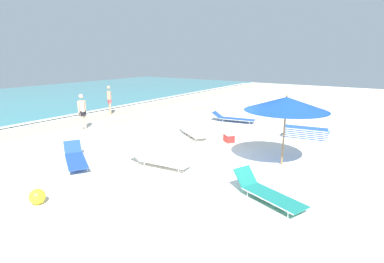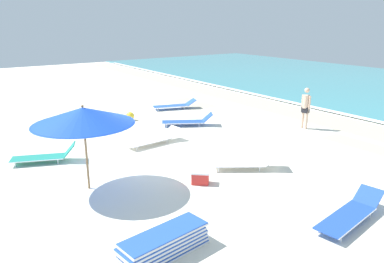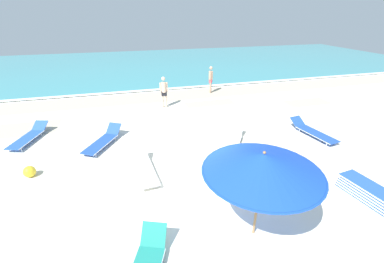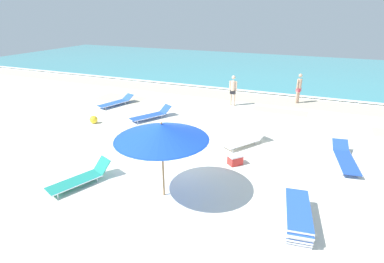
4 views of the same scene
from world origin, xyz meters
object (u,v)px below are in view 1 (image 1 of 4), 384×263
Objects in this scene: beachgoer_wading_adult at (82,110)px; beach_ball at (37,197)px; sun_lounger_beside_umbrella at (75,158)px; beachgoer_shoreline_child at (109,98)px; cooler_box at (229,138)px; beach_umbrella at (286,104)px; lounger_stack at (306,133)px; sun_lounger_near_water_right at (233,118)px; sun_lounger_mid_beach_pair_a at (159,160)px; sun_lounger_near_water_left at (267,192)px; sun_lounger_mid_beach_solo at (193,132)px.

beach_ball is at bearing -135.15° from beachgoer_wading_adult.
sun_lounger_beside_umbrella reaches higher than beach_ball.
cooler_box is (-1.40, -8.97, -0.81)m from beachgoer_shoreline_child.
beach_umbrella is 6.88× the size of beach_ball.
sun_lounger_near_water_right is (1.32, 4.17, -0.04)m from lounger_stack.
lounger_stack reaches higher than sun_lounger_near_water_right.
sun_lounger_near_water_right is at bearing 2.07° from sun_lounger_mid_beach_pair_a.
beachgoer_wading_adult is (3.21, 3.85, 0.79)m from sun_lounger_beside_umbrella.
sun_lounger_mid_beach_pair_a is 3.89m from cooler_box.
sun_lounger_near_water_left reaches higher than sun_lounger_beside_umbrella.
beach_ball is (-9.89, 3.99, -0.05)m from lounger_stack.
sun_lounger_mid_beach_solo is 3.94m from sun_lounger_mid_beach_pair_a.
beach_umbrella is at bearing -164.94° from beachgoer_shoreline_child.
sun_lounger_beside_umbrella is at bearing -130.21° from beachgoer_wading_adult.
beach_ball is at bearing -113.45° from sun_lounger_beside_umbrella.
sun_lounger_mid_beach_solo is 5.33× the size of beach_ball.
beachgoer_wading_adult and beachgoer_shoreline_child have the same top height.
beach_umbrella is 12.09m from beachgoer_shoreline_child.
sun_lounger_mid_beach_solo is at bearing -69.48° from beachgoer_wading_adult.
sun_lounger_mid_beach_solo reaches higher than cooler_box.
sun_lounger_near_water_right is at bearing -25.31° from cooler_box.
sun_lounger_near_water_right is 7.88m from beachgoer_wading_adult.
sun_lounger_near_water_left reaches higher than sun_lounger_mid_beach_solo.
lounger_stack is 5.12× the size of beach_ball.
sun_lounger_beside_umbrella is 6.12m from cooler_box.
beachgoer_shoreline_child is (2.87, 11.69, -1.06)m from beach_umbrella.
beachgoer_shoreline_child is 2.90× the size of cooler_box.
sun_lounger_near_water_left is at bearing -54.21° from beach_ball.
beach_ball is (-11.21, -0.18, -0.01)m from sun_lounger_near_water_right.
sun_lounger_beside_umbrella is (-7.61, 5.68, -0.04)m from lounger_stack.
lounger_stack reaches higher than cooler_box.
sun_lounger_near_water_left is 1.19× the size of beachgoer_shoreline_child.
sun_lounger_beside_umbrella is 5.35m from sun_lounger_mid_beach_solo.
beach_umbrella is 1.21× the size of sun_lounger_beside_umbrella.
beachgoer_shoreline_child reaches higher than sun_lounger_mid_beach_solo.
sun_lounger_mid_beach_solo is (4.12, 5.00, -0.01)m from sun_lounger_near_water_left.
beachgoer_shoreline_child is 9.12m from cooler_box.
beach_umbrella is at bearing -34.33° from beach_ball.
sun_lounger_mid_beach_solo is at bearing 43.60° from cooler_box.
beachgoer_wading_adult is at bearing 80.25° from sun_lounger_beside_umbrella.
beachgoer_wading_adult is at bearing 99.96° from sun_lounger_near_water_left.
sun_lounger_mid_beach_pair_a reaches higher than sun_lounger_near_water_right.
sun_lounger_mid_beach_solo is at bearing 72.96° from beach_umbrella.
beach_umbrella is 3.34m from sun_lounger_near_water_left.
beachgoer_shoreline_child is (5.61, 12.18, 0.78)m from sun_lounger_near_water_left.
beach_umbrella is 7.21m from sun_lounger_beside_umbrella.
sun_lounger_near_water_right is at bearing 53.34° from sun_lounger_near_water_left.
sun_lounger_beside_umbrella is 9.06m from sun_lounger_near_water_right.
sun_lounger_mid_beach_pair_a is 1.25× the size of beachgoer_shoreline_child.
sun_lounger_beside_umbrella is at bearing -161.02° from sun_lounger_mid_beach_solo.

